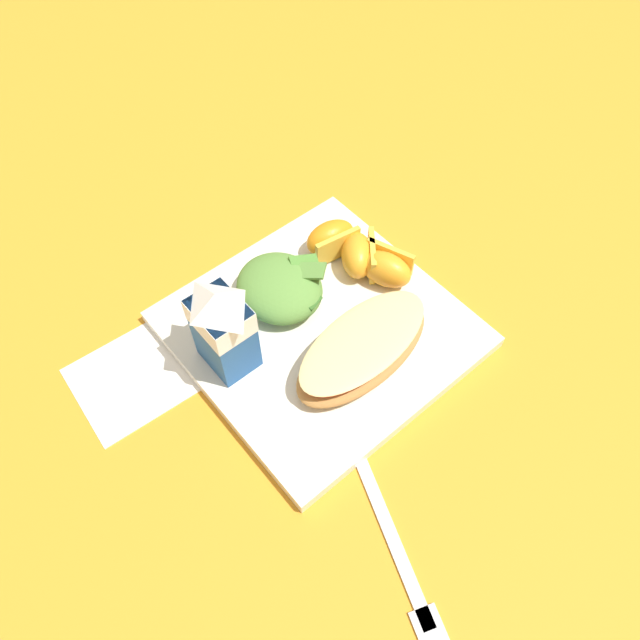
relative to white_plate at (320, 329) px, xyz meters
name	(u,v)px	position (x,y,z in m)	size (l,w,h in m)	color
ground	(320,333)	(0.00, 0.00, -0.01)	(3.00, 3.00, 0.00)	orange
white_plate	(320,329)	(0.00, 0.00, 0.00)	(0.28, 0.28, 0.02)	white
cheesy_pizza_bread	(363,348)	(-0.06, -0.01, 0.03)	(0.09, 0.18, 0.04)	#B77F42
green_salad_pile	(280,287)	(0.06, 0.01, 0.03)	(0.10, 0.10, 0.04)	#5B8E3D
milk_carton	(222,326)	(0.03, 0.10, 0.07)	(0.06, 0.04, 0.11)	#23569E
orange_wedge_front	(384,266)	(0.00, -0.10, 0.03)	(0.07, 0.06, 0.04)	orange
orange_wedge_middle	(359,255)	(0.03, -0.09, 0.03)	(0.07, 0.07, 0.04)	orange
orange_wedge_rear	(331,239)	(0.07, -0.08, 0.03)	(0.05, 0.06, 0.04)	orange
paper_napkin	(130,379)	(0.08, 0.19, -0.01)	(0.11, 0.11, 0.00)	white
metal_fork	(401,558)	(-0.23, 0.10, -0.01)	(0.18, 0.08, 0.01)	silver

